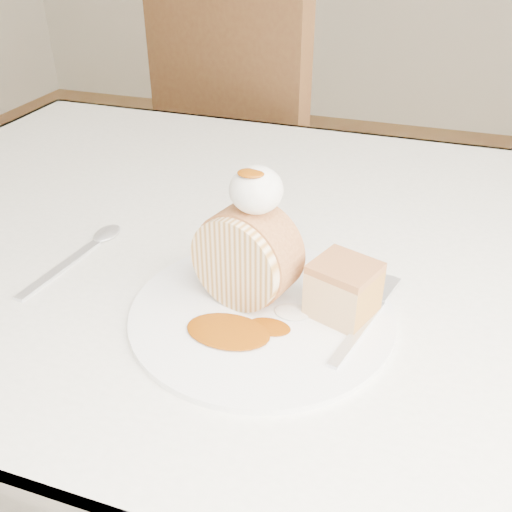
% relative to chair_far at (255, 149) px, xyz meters
% --- Properties ---
extents(table, '(1.40, 0.90, 0.75)m').
position_rel_chair_far_xyz_m(table, '(0.30, -0.73, 0.09)').
color(table, white).
rests_on(table, ground).
extents(chair_far, '(0.61, 0.61, 1.01)m').
position_rel_chair_far_xyz_m(chair_far, '(0.00, 0.00, 0.00)').
color(chair_far, brown).
rests_on(chair_far, ground).
extents(plate, '(0.38, 0.38, 0.01)m').
position_rel_chair_far_xyz_m(plate, '(0.31, -0.91, 0.18)').
color(plate, white).
rests_on(plate, table).
extents(roulade_slice, '(0.12, 0.09, 0.11)m').
position_rel_chair_far_xyz_m(roulade_slice, '(0.29, -0.89, 0.24)').
color(roulade_slice, beige).
rests_on(roulade_slice, plate).
extents(cake_chunk, '(0.08, 0.08, 0.05)m').
position_rel_chair_far_xyz_m(cake_chunk, '(0.40, -0.88, 0.21)').
color(cake_chunk, '#B47544').
rests_on(cake_chunk, plate).
extents(whipped_cream, '(0.06, 0.06, 0.05)m').
position_rel_chair_far_xyz_m(whipped_cream, '(0.30, -0.88, 0.32)').
color(whipped_cream, white).
rests_on(whipped_cream, roulade_slice).
extents(caramel_drizzle, '(0.03, 0.02, 0.01)m').
position_rel_chair_far_xyz_m(caramel_drizzle, '(0.30, -0.89, 0.34)').
color(caramel_drizzle, '#803A05').
rests_on(caramel_drizzle, whipped_cream).
extents(caramel_pool, '(0.11, 0.09, 0.00)m').
position_rel_chair_far_xyz_m(caramel_pool, '(0.29, -0.95, 0.19)').
color(caramel_pool, '#803A05').
rests_on(caramel_pool, plate).
extents(fork, '(0.06, 0.17, 0.00)m').
position_rel_chair_far_xyz_m(fork, '(0.42, -0.91, 0.18)').
color(fork, silver).
rests_on(fork, plate).
extents(spoon, '(0.04, 0.18, 0.00)m').
position_rel_chair_far_xyz_m(spoon, '(0.05, -0.90, 0.18)').
color(spoon, silver).
rests_on(spoon, table).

